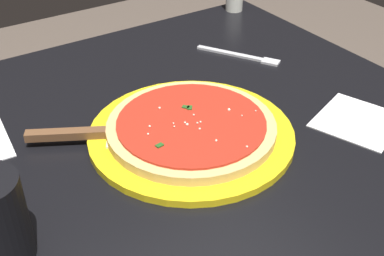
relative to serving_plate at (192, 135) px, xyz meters
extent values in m
cube|color=black|center=(-0.40, -0.39, -0.40)|extent=(0.06, 0.06, 0.74)
cube|color=black|center=(0.01, 0.00, -0.02)|extent=(0.96, 0.92, 0.03)
cylinder|color=yellow|center=(0.00, 0.00, 0.00)|extent=(0.34, 0.34, 0.01)
cylinder|color=#DBB26B|center=(0.00, 0.00, 0.01)|extent=(0.28, 0.28, 0.02)
cylinder|color=red|center=(0.00, 0.00, 0.02)|extent=(0.24, 0.24, 0.00)
sphere|color=#EFEACC|center=(0.03, 0.00, 0.03)|extent=(0.00, 0.00, 0.00)
sphere|color=#EFEACC|center=(0.01, 0.00, 0.03)|extent=(0.00, 0.00, 0.00)
sphere|color=#EFEACC|center=(0.02, -0.06, 0.03)|extent=(0.00, 0.00, 0.00)
sphere|color=#EFEACC|center=(-0.01, 0.01, 0.03)|extent=(0.00, 0.00, 0.00)
sphere|color=#EFEACC|center=(0.07, -0.02, 0.03)|extent=(0.00, 0.00, 0.00)
sphere|color=#EFEACC|center=(-0.07, 0.01, 0.03)|extent=(0.01, 0.01, 0.01)
sphere|color=#EFEACC|center=(-0.11, 0.03, 0.03)|extent=(0.00, 0.00, 0.00)
sphere|color=#EFEACC|center=(0.00, 0.07, 0.03)|extent=(0.00, 0.00, 0.00)
sphere|color=#EFEACC|center=(0.08, -0.01, 0.03)|extent=(0.00, 0.00, 0.00)
sphere|color=#EFEACC|center=(0.00, 0.03, 0.03)|extent=(0.00, 0.00, 0.00)
sphere|color=#EFEACC|center=(0.01, 0.00, 0.03)|extent=(0.00, 0.00, 0.00)
sphere|color=#EFEACC|center=(-0.03, 0.10, 0.03)|extent=(0.00, 0.00, 0.00)
sphere|color=#EFEACC|center=(-0.08, 0.03, 0.03)|extent=(0.00, 0.00, 0.00)
sphere|color=#EFEACC|center=(0.03, -0.01, 0.03)|extent=(0.00, 0.00, 0.00)
sphere|color=#EFEACC|center=(-0.01, -0.01, 0.03)|extent=(0.00, 0.00, 0.00)
sphere|color=#EFEACC|center=(0.00, 0.01, 0.03)|extent=(0.00, 0.00, 0.00)
cube|color=#23561E|center=(0.08, 0.03, 0.03)|extent=(0.01, 0.01, 0.00)
cube|color=#23561E|center=(-0.02, -0.04, 0.03)|extent=(0.01, 0.01, 0.00)
cube|color=#23561E|center=(-0.01, -0.04, 0.03)|extent=(0.01, 0.01, 0.00)
cube|color=silver|center=(0.08, -0.04, 0.01)|extent=(0.11, 0.10, 0.00)
cube|color=brown|center=(0.18, -0.10, 0.01)|extent=(0.12, 0.08, 0.01)
cube|color=white|center=(-0.27, 0.12, -0.01)|extent=(0.17, 0.17, 0.00)
cube|color=silver|center=(-0.24, -0.21, 0.00)|extent=(0.09, 0.13, 0.00)
cube|color=silver|center=(-0.29, -0.13, 0.00)|extent=(0.04, 0.04, 0.00)
camera|label=1|loc=(0.37, 0.57, 0.48)|focal=47.25mm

